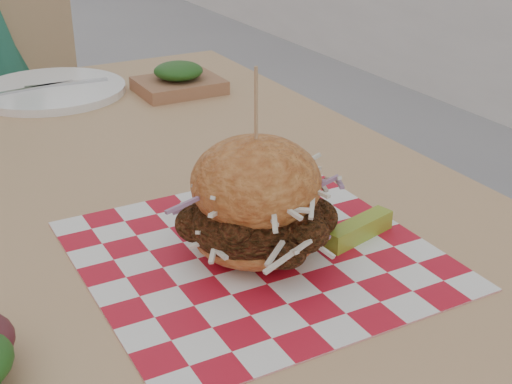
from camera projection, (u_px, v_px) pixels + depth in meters
patio_table at (137, 231)px, 0.99m from camera, size 0.80×1.20×0.75m
patio_chair at (5, 116)px, 1.80m from camera, size 0.46×0.47×0.95m
paper_liner at (256, 254)px, 0.77m from camera, size 0.36×0.36×0.00m
sandwich at (256, 206)px, 0.75m from camera, size 0.18×0.18×0.21m
pickle_spear at (358, 229)px, 0.80m from camera, size 0.10×0.04×0.02m
place_setting at (51, 90)px, 1.30m from camera, size 0.27×0.27×0.02m
kraft_tray at (179, 80)px, 1.31m from camera, size 0.15×0.12×0.06m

